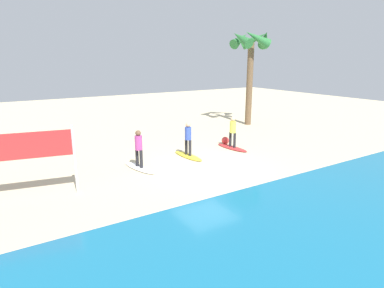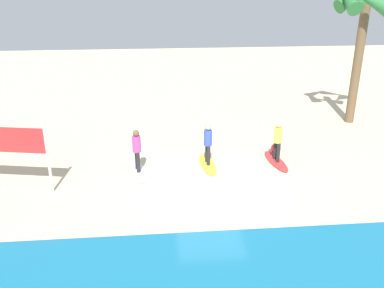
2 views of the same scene
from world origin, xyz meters
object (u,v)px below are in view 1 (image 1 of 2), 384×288
object	(u,v)px
surfboard_red	(232,148)
palm_tree	(251,48)
surfer_yellow	(188,136)
surfboard_white	(140,168)
surfboard_yellow	(188,156)
beach_ball	(225,140)
surfer_white	(139,146)
surfer_red	(233,130)

from	to	relation	value
surfboard_red	palm_tree	size ratio (longest dim) A/B	0.31
surfer_yellow	surfboard_white	world-z (taller)	surfer_yellow
surfer_yellow	surfboard_red	bearing A→B (deg)	-179.32
surfboard_yellow	surfer_yellow	xyz separation A→B (m)	(0.00, 0.00, 0.99)
surfboard_red	surfboard_yellow	bearing A→B (deg)	-95.58
surfer_yellow	beach_ball	bearing A→B (deg)	-162.55
surfboard_yellow	surfer_white	distance (m)	2.95
surfer_red	palm_tree	distance (m)	8.13
surfer_red	palm_tree	bearing A→B (deg)	-138.39
surfer_red	beach_ball	size ratio (longest dim) A/B	3.88
surfer_red	palm_tree	world-z (taller)	palm_tree
surfboard_white	palm_tree	size ratio (longest dim) A/B	0.31
surfer_red	surfboard_yellow	xyz separation A→B (m)	(2.80, 0.03, -0.99)
surfboard_yellow	beach_ball	size ratio (longest dim) A/B	4.96
surfboard_yellow	surfboard_white	distance (m)	2.78
surfboard_red	surfer_red	world-z (taller)	surfer_red
surfer_red	surfer_yellow	distance (m)	2.80
beach_ball	surfboard_yellow	bearing A→B (deg)	17.45
surfer_white	surfboard_red	bearing A→B (deg)	-175.55
palm_tree	surfer_white	bearing A→B (deg)	25.07
surfer_red	surfboard_white	bearing A→B (deg)	4.45
surfer_white	beach_ball	distance (m)	6.00
surfboard_yellow	beach_ball	world-z (taller)	beach_ball
palm_tree	surfer_yellow	bearing A→B (deg)	30.08
surfboard_white	beach_ball	size ratio (longest dim) A/B	4.96
surfboard_yellow	surfer_yellow	distance (m)	0.99
surfer_yellow	surfer_white	bearing A→B (deg)	8.26
surfboard_red	palm_tree	world-z (taller)	palm_tree
surfer_red	surfer_yellow	bearing A→B (deg)	0.68
surfboard_yellow	palm_tree	xyz separation A→B (m)	(-7.95, -4.60, 5.33)
surfboard_white	surfer_white	bearing A→B (deg)	169.19
surfboard_white	surfboard_yellow	bearing A→B (deg)	87.45
surfboard_red	beach_ball	xyz separation A→B (m)	(-0.24, -0.92, 0.17)
surfboard_yellow	surfer_white	world-z (taller)	surfer_white
surfer_white	palm_tree	bearing A→B (deg)	-154.93
surfboard_red	surfboard_yellow	xyz separation A→B (m)	(2.80, 0.03, 0.00)
palm_tree	surfboard_yellow	bearing A→B (deg)	30.08
beach_ball	surfboard_white	bearing A→B (deg)	13.17
surfboard_red	surfer_yellow	size ratio (longest dim) A/B	1.28
surfer_white	beach_ball	size ratio (longest dim) A/B	3.88
surfer_red	beach_ball	xyz separation A→B (m)	(-0.24, -0.92, -0.83)
surfer_white	surfer_yellow	bearing A→B (deg)	-171.74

